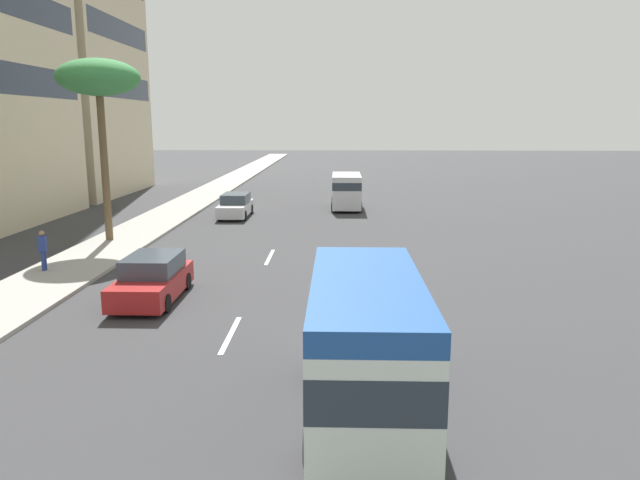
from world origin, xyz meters
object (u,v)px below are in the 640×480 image
Objects in this scene: minibus_fourth at (366,343)px; pedestrian_near_lamp at (43,249)px; car_third at (152,279)px; van_lead at (346,189)px; car_second at (235,206)px; palm_tree at (99,80)px.

pedestrian_near_lamp is (12.03, 12.87, -0.61)m from minibus_fourth.
car_third is at bearing 142.37° from pedestrian_near_lamp.
van_lead reaches higher than car_third.
minibus_fourth is (-27.52, -7.45, 0.95)m from car_second.
van_lead is 2.89× the size of pedestrian_near_lamp.
pedestrian_near_lamp is (3.52, 5.67, 0.33)m from car_third.
car_third is at bearing 0.75° from car_second.
minibus_fourth is at bearing 131.18° from pedestrian_near_lamp.
pedestrian_near_lamp is at bearing 177.89° from palm_tree.
palm_tree reaches higher than pedestrian_near_lamp.
pedestrian_near_lamp is (-15.49, 5.42, 0.34)m from car_second.
pedestrian_near_lamp reaches higher than car_third.
palm_tree is (18.64, 12.63, 6.60)m from minibus_fourth.
car_third is at bearing 162.43° from van_lead.
minibus_fourth is 0.69× the size of palm_tree.
minibus_fourth is at bearing 179.97° from van_lead.
car_third is (-19.01, -0.25, 0.02)m from car_second.
car_third is 6.68m from pedestrian_near_lamp.
van_lead is 1.08× the size of car_third.
minibus_fourth is 17.63m from pedestrian_near_lamp.
palm_tree is at bearing 135.06° from van_lead.
van_lead is at bearing 162.43° from car_third.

